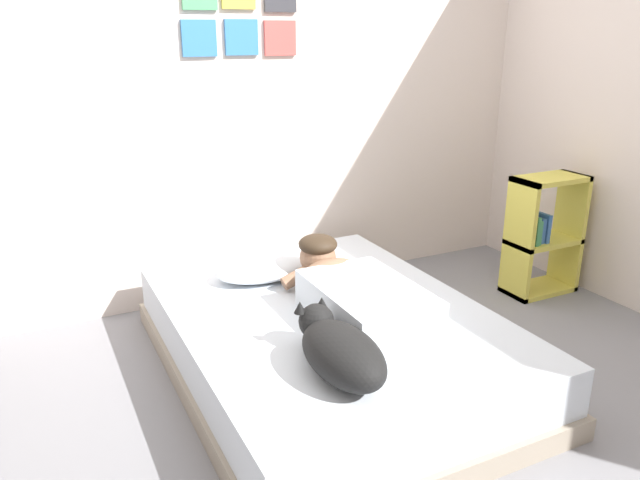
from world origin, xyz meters
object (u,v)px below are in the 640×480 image
coffee_cup (328,263)px  dog (339,350)px  bed (328,341)px  pillow (264,268)px  cell_phone (348,329)px  person_lying (352,290)px  bookshelf (542,235)px

coffee_cup → dog: bearing=-115.0°
bed → pillow: size_ratio=3.74×
bed → dog: size_ratio=3.38×
coffee_cup → cell_phone: size_ratio=0.89×
bed → dog: bearing=-113.0°
person_lying → bookshelf: bearing=11.8°
cell_phone → bookshelf: bearing=16.5°
dog → cell_phone: (0.21, 0.31, -0.10)m
bed → coffee_cup: 0.57m
person_lying → dog: bearing=-123.9°
pillow → person_lying: 0.61m
bed → pillow: bearing=103.6°
person_lying → cell_phone: 0.22m
coffee_cup → cell_phone: (-0.25, -0.69, -0.03)m
bed → cell_phone: (-0.01, -0.22, 0.17)m
dog → coffee_cup: bearing=65.0°
person_lying → bookshelf: (1.53, 0.32, -0.05)m
cell_phone → bookshelf: 1.71m
pillow → bookshelf: 1.77m
bed → coffee_cup: coffee_cup is taller
person_lying → cell_phone: bearing=-122.9°
pillow → cell_phone: pillow is taller
pillow → cell_phone: size_ratio=3.71×
person_lying → coffee_cup: person_lying is taller
dog → bookshelf: bookshelf is taller
bed → coffee_cup: size_ratio=15.55×
pillow → dog: (-0.10, -1.04, 0.05)m
pillow → person_lying: size_ratio=0.57×
person_lying → bookshelf: 1.57m
bed → dog: dog is taller
dog → coffee_cup: dog is taller
dog → bed: bearing=67.0°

